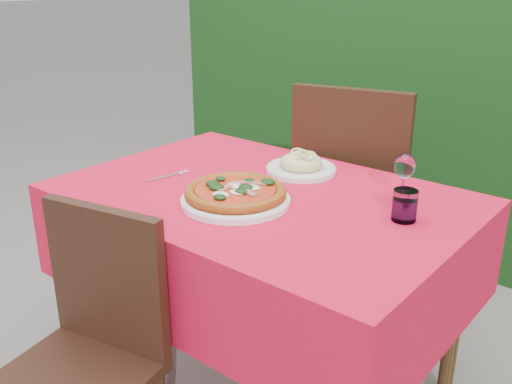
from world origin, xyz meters
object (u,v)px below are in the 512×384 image
Objects in this scene: chair_far at (354,189)px; pasta_plate at (301,165)px; water_glass at (405,207)px; chair_near at (89,343)px; wine_glass at (404,168)px; fork at (164,177)px; pizza_plate at (236,195)px.

chair_far is 4.16× the size of pasta_plate.
chair_far reaches higher than water_glass.
chair_near is at bearing 72.51° from chair_far.
wine_glass reaches higher than water_glass.
fork is at bearing -156.35° from wine_glass.
wine_glass reaches higher than chair_near.
pasta_plate is at bearing 175.83° from wine_glass.
water_glass is (0.44, 0.20, 0.01)m from pizza_plate.
pizza_plate is 2.59× the size of wine_glass.
chair_far is 0.81m from fork.
wine_glass is 0.78m from fork.
chair_near reaches higher than fork.
chair_far is at bearing 89.56° from pasta_plate.
pizza_plate is 0.36m from pasta_plate.
chair_far is at bearing 133.55° from wine_glass.
pasta_plate reaches higher than pizza_plate.
water_glass is at bearing -18.83° from pasta_plate.
pasta_plate is 1.61× the size of wine_glass.
chair_far is 0.43m from pasta_plate.
fork is (-0.71, -0.31, -0.10)m from wine_glass.
chair_near is 0.93m from water_glass.
chair_far is 0.73m from water_glass.
pasta_plate is at bearing 76.15° from chair_far.
chair_near is 0.62m from fork.
chair_near is 2.13× the size of pizza_plate.
chair_near is 1.01m from wine_glass.
wine_glass is at bearing 47.84° from chair_near.
wine_glass is (0.47, 0.81, 0.38)m from chair_near.
water_glass reaches higher than fork.
pizza_plate is (0.01, -0.74, 0.20)m from chair_far.
pasta_plate is at bearing 92.38° from pizza_plate.
chair_far reaches higher than chair_near.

